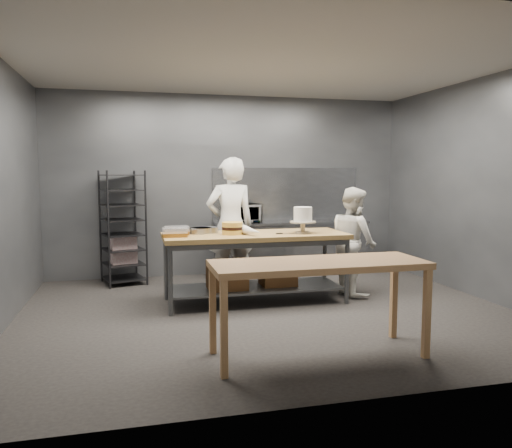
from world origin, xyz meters
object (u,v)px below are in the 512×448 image
(layer_cake, at_px, (232,228))
(chef_behind, at_px, (230,225))
(chef_right, at_px, (353,241))
(speed_rack, at_px, (123,229))
(frosted_cake_stand, at_px, (303,217))
(work_table, at_px, (253,260))
(microwave, at_px, (244,213))
(near_counter, at_px, (319,270))

(layer_cake, bearing_deg, chef_behind, 80.90)
(chef_right, distance_m, layer_cake, 1.78)
(chef_behind, xyz_separation_m, layer_cake, (-0.11, -0.71, 0.03))
(speed_rack, distance_m, frosted_cake_stand, 2.91)
(speed_rack, bearing_deg, work_table, -43.78)
(work_table, xyz_separation_m, chef_right, (1.49, 0.11, 0.19))
(work_table, xyz_separation_m, speed_rack, (-1.68, 1.61, 0.28))
(chef_behind, xyz_separation_m, microwave, (0.42, 0.99, 0.08))
(speed_rack, bearing_deg, layer_cake, -49.09)
(work_table, relative_size, frosted_cake_stand, 6.91)
(near_counter, bearing_deg, frosted_cake_stand, 75.02)
(speed_rack, bearing_deg, frosted_cake_stand, -36.30)
(work_table, distance_m, layer_cake, 0.51)
(microwave, xyz_separation_m, layer_cake, (-0.53, -1.70, -0.05))
(speed_rack, distance_m, chef_behind, 1.77)
(near_counter, xyz_separation_m, speed_rack, (-1.82, 3.64, 0.04))
(chef_behind, distance_m, microwave, 1.08)
(chef_right, bearing_deg, layer_cake, 89.25)
(work_table, distance_m, speed_rack, 2.34)
(chef_right, distance_m, microwave, 2.02)
(speed_rack, xyz_separation_m, microwave, (1.93, 0.08, 0.19))
(chef_right, relative_size, frosted_cake_stand, 4.37)
(near_counter, height_order, speed_rack, speed_rack)
(work_table, xyz_separation_m, layer_cake, (-0.28, -0.01, 0.43))
(microwave, bearing_deg, chef_right, -52.02)
(frosted_cake_stand, xyz_separation_m, layer_cake, (-0.93, 0.10, -0.14))
(speed_rack, relative_size, frosted_cake_stand, 5.04)
(near_counter, xyz_separation_m, chef_right, (1.35, 2.14, -0.05))
(near_counter, relative_size, chef_right, 1.32)
(near_counter, height_order, chef_right, chef_right)
(chef_behind, relative_size, layer_cake, 7.20)
(chef_behind, xyz_separation_m, frosted_cake_stand, (0.82, -0.81, 0.17))
(microwave, height_order, frosted_cake_stand, frosted_cake_stand)
(near_counter, bearing_deg, microwave, 88.22)
(near_counter, xyz_separation_m, chef_behind, (-0.30, 2.73, 0.15))
(near_counter, distance_m, layer_cake, 2.07)
(chef_behind, height_order, frosted_cake_stand, chef_behind)
(work_table, height_order, chef_right, chef_right)
(speed_rack, distance_m, chef_right, 3.50)
(speed_rack, bearing_deg, microwave, 2.37)
(work_table, height_order, layer_cake, layer_cake)
(near_counter, bearing_deg, chef_right, 57.87)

